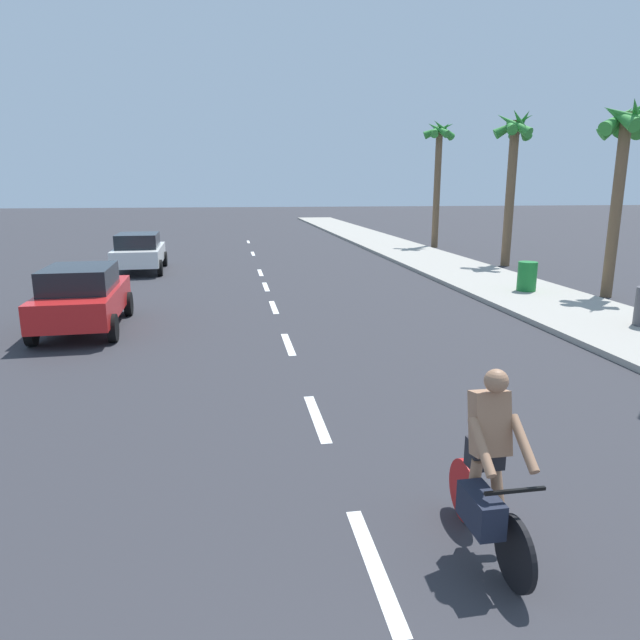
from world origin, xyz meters
name	(u,v)px	position (x,y,z in m)	size (l,w,h in m)	color
ground_plane	(265,284)	(0.00, 20.00, 0.00)	(160.00, 160.00, 0.00)	#2D2D33
sidewalk_strip	(456,269)	(8.09, 22.00, 0.07)	(3.60, 80.00, 0.14)	#9E998E
lane_stripe_1	(374,565)	(0.00, 4.14, 0.00)	(0.16, 1.80, 0.01)	white
lane_stripe_2	(317,418)	(0.00, 7.62, 0.00)	(0.16, 1.80, 0.01)	white
lane_stripe_3	(288,344)	(0.00, 11.80, 0.00)	(0.16, 1.80, 0.01)	white
lane_stripe_4	(274,307)	(0.00, 15.82, 0.00)	(0.16, 1.80, 0.01)	white
lane_stripe_5	(266,287)	(0.00, 19.32, 0.00)	(0.16, 1.80, 0.01)	white
lane_stripe_6	(260,273)	(0.00, 22.71, 0.00)	(0.16, 1.80, 0.01)	white
lane_stripe_7	(253,254)	(0.00, 29.50, 0.00)	(0.16, 1.80, 0.01)	white
lane_stripe_8	(248,242)	(0.00, 36.13, 0.00)	(0.16, 1.80, 0.01)	white
cyclist	(487,473)	(1.06, 4.17, 0.83)	(0.63, 1.71, 1.82)	black
parked_car_red	(83,296)	(-4.77, 13.92, 0.84)	(2.02, 4.12, 1.57)	red
parked_car_white	(139,251)	(-4.87, 23.84, 0.84)	(2.11, 4.34, 1.57)	white
palm_tree_mid	(624,142)	(10.59, 15.76, 4.72)	(1.82, 1.68, 6.10)	brown
palm_tree_far	(514,151)	(10.83, 23.06, 4.91)	(1.78, 1.86, 6.70)	brown
palm_tree_distant	(439,152)	(10.50, 31.05, 5.32)	(1.79, 1.80, 7.13)	brown
trash_bin_far	(527,276)	(8.21, 16.45, 0.61)	(0.60, 0.60, 0.94)	#19722D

